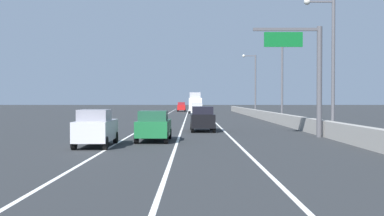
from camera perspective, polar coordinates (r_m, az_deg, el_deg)
ground_plane at (r=67.66m, az=0.94°, el=-1.12°), size 320.00×320.00×0.00m
lane_stripe_left at (r=58.82m, az=-4.28°, el=-1.44°), size 0.16×130.00×0.00m
lane_stripe_center at (r=58.67m, az=-0.87°, el=-1.44°), size 0.16×130.00×0.00m
lane_stripe_right at (r=58.72m, az=2.55°, el=-1.44°), size 0.16×130.00×0.00m
jersey_barrier_right at (r=44.62m, az=11.94°, el=-1.54°), size 0.60×120.00×1.10m
overhead_sign_gantry at (r=31.83m, az=14.40°, el=4.95°), size 4.68×0.36×7.50m
lamp_post_right_second at (r=32.57m, az=16.82°, el=6.14°), size 2.14×0.44×9.45m
lamp_post_right_third at (r=51.16m, az=10.93°, el=4.29°), size 2.14×0.44×9.45m
lamp_post_right_fourth at (r=69.94m, az=7.73°, el=3.42°), size 2.14×0.44×9.45m
car_silver_0 at (r=25.19m, az=-11.97°, el=-2.48°), size 1.87×4.32×2.02m
car_black_1 at (r=36.60m, az=1.30°, el=-1.38°), size 1.98×4.35×2.01m
car_green_2 at (r=27.88m, az=-4.81°, el=-2.26°), size 1.98×4.21×1.87m
car_red_3 at (r=98.48m, az=-1.33°, el=0.14°), size 1.78×4.65×2.02m
car_white_4 at (r=66.72m, az=0.63°, el=-0.27°), size 1.88×4.21×2.05m
box_truck at (r=86.89m, az=0.39°, el=0.55°), size 2.50×7.64×3.98m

